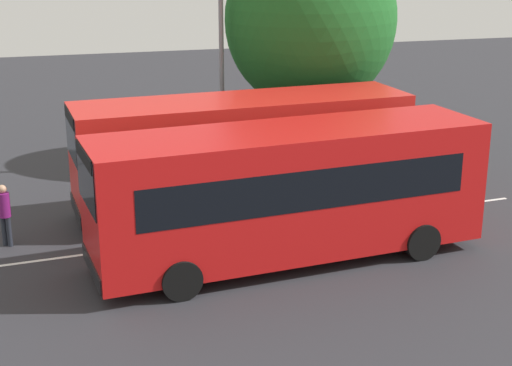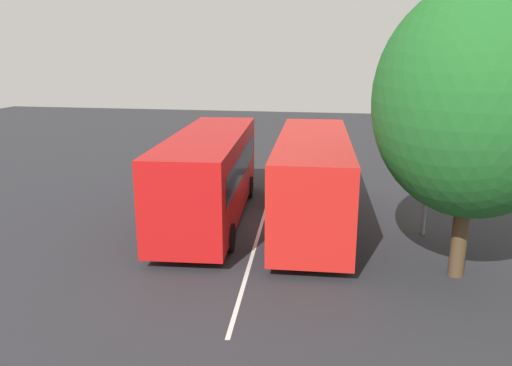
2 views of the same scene
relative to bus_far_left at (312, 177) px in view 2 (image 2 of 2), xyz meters
The scene contains 7 objects.
ground_plane 2.65m from the bus_far_left, 104.79° to the left, with size 73.13×73.13×0.00m, color #2B2B30.
bus_far_left is the anchor object (origin of this frame).
bus_center_left 3.94m from the bus_far_left, 90.96° to the left, with size 9.97×3.35×3.36m.
pedestrian 6.83m from the bus_far_left, ahead, with size 0.45×0.45×1.68m.
street_lamp 4.88m from the bus_far_left, 96.05° to the right, with size 0.22×2.77×8.60m.
depot_tree 6.64m from the bus_far_left, 129.74° to the right, with size 6.02×5.41×8.23m.
lane_stripe_outer_left 2.65m from the bus_far_left, 104.79° to the left, with size 15.35×0.12×0.01m, color silver.
Camera 2 is at (-17.21, -2.85, 6.32)m, focal length 34.34 mm.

